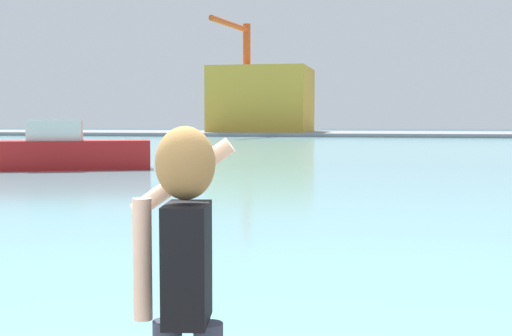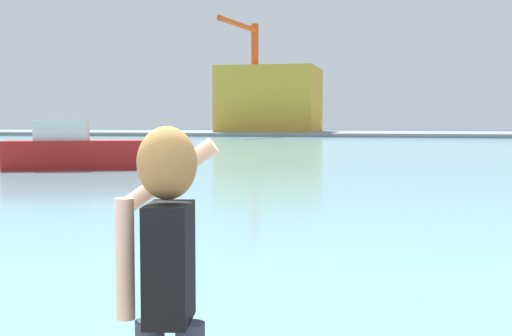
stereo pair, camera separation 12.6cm
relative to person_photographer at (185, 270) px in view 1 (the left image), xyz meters
The scene contains 7 objects.
ground_plane 49.65m from the person_photographer, 90.78° to the left, with size 220.00×220.00×0.00m, color #334751.
harbor_water 51.65m from the person_photographer, 90.75° to the left, with size 140.00×100.00×0.02m, color #6BA8B2.
far_shore_dock 91.63m from the person_photographer, 90.42° to the left, with size 140.00×20.00×0.48m, color gray.
person_photographer is the anchor object (origin of this frame).
boat_moored 28.47m from the person_photographer, 117.12° to the left, with size 6.80×4.13×2.18m.
warehouse_left 94.23m from the person_photographer, 100.42° to the left, with size 13.24×13.03×8.91m, color gold.
port_crane 88.72m from the person_photographer, 102.12° to the left, with size 2.60×12.36×14.40m.
Camera 1 is at (1.62, -2.69, 2.25)m, focal length 48.59 mm.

